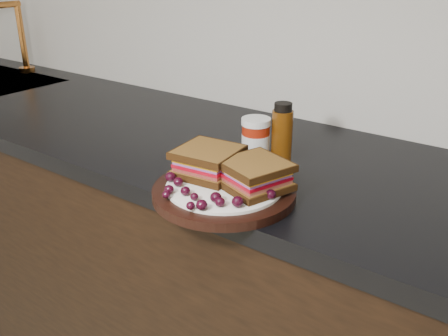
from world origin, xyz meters
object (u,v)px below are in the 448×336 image
Objects in this scene: condiment_jar at (256,139)px; oil_bottle at (282,132)px; sandwich_left at (208,161)px; plate at (224,192)px.

oil_bottle is (0.05, 0.03, 0.02)m from condiment_jar.
plate is at bearing -29.13° from sandwich_left.
condiment_jar is at bearing 83.32° from sandwich_left.
plate is at bearing -74.30° from condiment_jar.
oil_bottle is (0.05, 0.21, 0.02)m from sandwich_left.
oil_bottle reaches higher than plate.
plate is 0.24m from oil_bottle.
condiment_jar reaches higher than sandwich_left.
sandwich_left is 0.90× the size of oil_bottle.
plate is 2.87× the size of condiment_jar.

